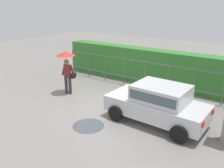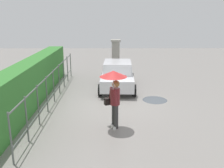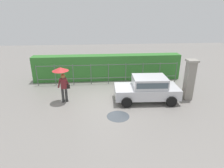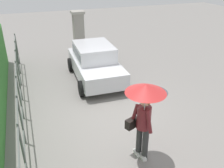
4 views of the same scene
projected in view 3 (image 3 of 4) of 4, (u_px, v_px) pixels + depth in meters
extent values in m
plane|color=gray|center=(105.00, 101.00, 11.48)|extent=(40.00, 40.00, 0.00)
cube|color=silver|center=(146.00, 91.00, 11.32)|extent=(3.76, 1.78, 0.60)
cube|color=silver|center=(150.00, 82.00, 11.11)|extent=(1.95, 1.51, 0.60)
cube|color=#4C5B66|center=(150.00, 81.00, 11.11)|extent=(1.80, 1.53, 0.33)
cylinder|color=black|center=(127.00, 102.00, 10.59)|extent=(0.61, 0.20, 0.60)
cylinder|color=black|center=(124.00, 90.00, 12.15)|extent=(0.61, 0.20, 0.60)
cylinder|color=black|center=(171.00, 101.00, 10.70)|extent=(0.61, 0.20, 0.60)
cylinder|color=black|center=(163.00, 90.00, 12.26)|extent=(0.61, 0.20, 0.60)
cube|color=red|center=(181.00, 92.00, 10.84)|extent=(0.07, 0.20, 0.16)
cube|color=red|center=(174.00, 85.00, 11.86)|extent=(0.07, 0.20, 0.16)
cylinder|color=#333333|center=(63.00, 95.00, 11.16)|extent=(0.15, 0.15, 0.86)
cylinder|color=#333333|center=(66.00, 95.00, 11.25)|extent=(0.15, 0.15, 0.86)
cube|color=white|center=(63.00, 101.00, 11.35)|extent=(0.26, 0.10, 0.08)
cube|color=white|center=(67.00, 100.00, 11.44)|extent=(0.26, 0.10, 0.08)
cylinder|color=maroon|center=(64.00, 83.00, 10.95)|extent=(0.34, 0.34, 0.58)
sphere|color=#DBAD89|center=(63.00, 76.00, 10.79)|extent=(0.22, 0.22, 0.22)
sphere|color=olive|center=(63.00, 76.00, 10.76)|extent=(0.25, 0.25, 0.25)
cylinder|color=maroon|center=(59.00, 83.00, 10.91)|extent=(0.24, 0.17, 0.56)
cylinder|color=maroon|center=(67.00, 82.00, 11.10)|extent=(0.24, 0.17, 0.56)
cylinder|color=#B2B2B7|center=(61.00, 77.00, 10.87)|extent=(0.02, 0.02, 0.77)
cone|color=red|center=(60.00, 69.00, 10.69)|extent=(0.92, 0.92, 0.21)
cube|color=black|center=(68.00, 86.00, 11.24)|extent=(0.28, 0.38, 0.24)
cube|color=gray|center=(189.00, 81.00, 11.36)|extent=(0.48, 0.48, 2.30)
cube|color=#9E998E|center=(192.00, 61.00, 10.93)|extent=(0.60, 0.60, 0.12)
cylinder|color=#59605B|center=(37.00, 76.00, 13.47)|extent=(0.05, 0.05, 1.50)
cylinder|color=#59605B|center=(55.00, 75.00, 13.57)|extent=(0.05, 0.05, 1.50)
cylinder|color=#59605B|center=(73.00, 75.00, 13.66)|extent=(0.05, 0.05, 1.50)
cylinder|color=#59605B|center=(91.00, 74.00, 13.76)|extent=(0.05, 0.05, 1.50)
cylinder|color=#59605B|center=(108.00, 74.00, 13.86)|extent=(0.05, 0.05, 1.50)
cylinder|color=#59605B|center=(126.00, 73.00, 13.96)|extent=(0.05, 0.05, 1.50)
cylinder|color=#59605B|center=(143.00, 73.00, 14.06)|extent=(0.05, 0.05, 1.50)
cylinder|color=#59605B|center=(159.00, 72.00, 14.16)|extent=(0.05, 0.05, 1.50)
cylinder|color=#59605B|center=(176.00, 72.00, 14.26)|extent=(0.05, 0.05, 1.50)
cube|color=#59605B|center=(108.00, 65.00, 13.62)|extent=(10.05, 0.03, 0.04)
cube|color=#59605B|center=(108.00, 78.00, 13.97)|extent=(10.05, 0.03, 0.04)
cube|color=#387F33|center=(108.00, 67.00, 14.70)|extent=(11.05, 0.90, 1.90)
cylinder|color=#4C545B|center=(118.00, 116.00, 9.79)|extent=(1.16, 1.16, 0.00)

